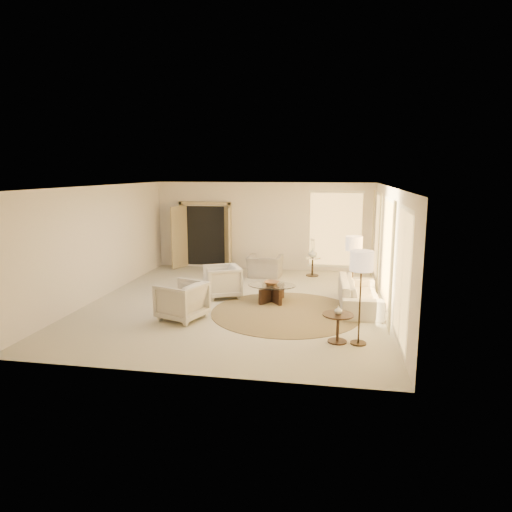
% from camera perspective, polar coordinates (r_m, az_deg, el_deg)
% --- Properties ---
extents(room, '(7.04, 8.04, 2.83)m').
position_cam_1_polar(room, '(10.80, -2.46, 1.24)').
color(room, beige).
rests_on(room, ground).
extents(windows_right, '(0.10, 6.40, 2.40)m').
position_cam_1_polar(windows_right, '(10.72, 15.99, 0.50)').
color(windows_right, '#F6BF62').
rests_on(windows_right, room).
extents(window_back_corner, '(1.70, 0.10, 2.40)m').
position_cam_1_polar(window_back_corner, '(14.47, 9.92, 3.28)').
color(window_back_corner, '#F6BF62').
rests_on(window_back_corner, room).
extents(curtains_right, '(0.06, 5.20, 2.60)m').
position_cam_1_polar(curtains_right, '(11.60, 15.29, 1.03)').
color(curtains_right, '#C5B986').
rests_on(curtains_right, room).
extents(french_doors, '(1.95, 0.66, 2.16)m').
position_cam_1_polar(french_doors, '(14.98, -6.42, 2.52)').
color(french_doors, tan).
rests_on(french_doors, room).
extents(area_rug, '(4.20, 4.20, 0.01)m').
position_cam_1_polar(area_rug, '(10.40, 3.75, -7.04)').
color(area_rug, '#42341F').
rests_on(area_rug, room).
extents(sofa, '(0.97, 2.32, 0.67)m').
position_cam_1_polar(sofa, '(10.95, 12.81, -4.58)').
color(sofa, beige).
rests_on(sofa, room).
extents(armchair_left, '(1.09, 1.12, 0.89)m').
position_cam_1_polar(armchair_left, '(11.56, -4.27, -2.99)').
color(armchair_left, beige).
rests_on(armchair_left, room).
extents(armchair_right, '(1.07, 1.11, 0.90)m').
position_cam_1_polar(armchair_right, '(9.94, -9.27, -5.30)').
color(armchair_right, beige).
rests_on(armchair_right, room).
extents(accent_chair, '(1.03, 0.70, 0.87)m').
position_cam_1_polar(accent_chair, '(13.72, 1.11, -0.83)').
color(accent_chair, '#9A948C').
rests_on(accent_chair, room).
extents(coffee_table, '(1.19, 1.19, 0.42)m').
position_cam_1_polar(coffee_table, '(11.14, 1.99, -4.42)').
color(coffee_table, black).
rests_on(coffee_table, room).
extents(end_table, '(0.58, 0.58, 0.55)m').
position_cam_1_polar(end_table, '(8.68, 10.20, -8.23)').
color(end_table, black).
rests_on(end_table, room).
extents(side_table, '(0.49, 0.49, 0.57)m').
position_cam_1_polar(side_table, '(13.97, 7.07, -1.07)').
color(side_table, '#2D2319').
rests_on(side_table, room).
extents(floor_lamp_near, '(0.40, 0.40, 1.64)m').
position_cam_1_polar(floor_lamp_near, '(11.01, 12.13, 1.16)').
color(floor_lamp_near, '#2D2319').
rests_on(floor_lamp_near, room).
extents(floor_lamp_far, '(0.42, 0.42, 1.75)m').
position_cam_1_polar(floor_lamp_far, '(8.38, 13.06, -1.13)').
color(floor_lamp_far, '#2D2319').
rests_on(floor_lamp_far, room).
extents(bowl, '(0.43, 0.43, 0.09)m').
position_cam_1_polar(bowl, '(11.09, 1.99, -3.41)').
color(bowl, brown).
rests_on(bowl, coffee_table).
extents(end_vase, '(0.19, 0.19, 0.15)m').
position_cam_1_polar(end_vase, '(8.61, 10.25, -6.68)').
color(end_vase, white).
rests_on(end_vase, end_table).
extents(side_vase, '(0.32, 0.32, 0.27)m').
position_cam_1_polar(side_vase, '(13.90, 7.10, 0.38)').
color(side_vase, white).
rests_on(side_vase, side_table).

